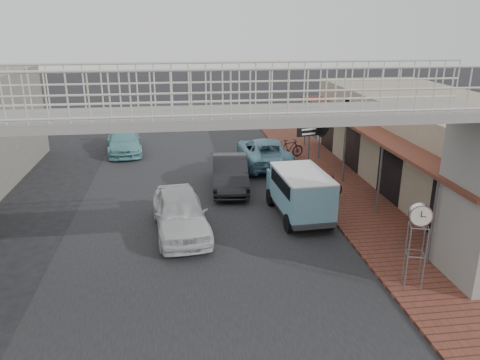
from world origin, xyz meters
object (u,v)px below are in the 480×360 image
object	(u,v)px
angkot_far	(124,141)
motorcycle_near	(321,185)
angkot_van	(300,188)
dark_sedan	(230,173)
white_hatchback	(180,213)
street_clock	(420,219)
arrow_sign	(325,125)
motorcycle_far	(289,149)
angkot_curb	(264,152)

from	to	relation	value
angkot_far	motorcycle_near	world-z (taller)	angkot_far
angkot_far	angkot_van	distance (m)	13.32
dark_sedan	white_hatchback	bearing A→B (deg)	-112.85
dark_sedan	street_clock	world-z (taller)	street_clock
dark_sedan	street_clock	size ratio (longest dim) A/B	1.76
arrow_sign	motorcycle_near	bearing A→B (deg)	-122.74
street_clock	arrow_sign	size ratio (longest dim) A/B	0.77
motorcycle_far	arrow_sign	size ratio (longest dim) A/B	0.52
motorcycle_far	arrow_sign	xyz separation A→B (m)	(0.69, -3.91, 2.15)
dark_sedan	angkot_van	size ratio (longest dim) A/B	1.12
angkot_far	motorcycle_far	xyz separation A→B (m)	(9.30, -2.73, -0.06)
white_hatchback	motorcycle_near	size ratio (longest dim) A/B	2.52
dark_sedan	motorcycle_near	xyz separation A→B (m)	(3.81, -1.69, -0.16)
angkot_curb	motorcycle_near	world-z (taller)	angkot_curb
angkot_curb	motorcycle_far	world-z (taller)	angkot_curb
angkot_curb	motorcycle_far	xyz separation A→B (m)	(1.61, 0.91, -0.12)
white_hatchback	arrow_sign	world-z (taller)	arrow_sign
white_hatchback	arrow_sign	xyz separation A→B (m)	(6.81, 4.95, 1.98)
white_hatchback	arrow_sign	size ratio (longest dim) A/B	1.39
dark_sedan	angkot_curb	bearing A→B (deg)	61.60
white_hatchback	angkot_van	size ratio (longest dim) A/B	1.14
white_hatchback	motorcycle_far	xyz separation A→B (m)	(6.12, 8.86, -0.17)
angkot_van	motorcycle_near	size ratio (longest dim) A/B	2.20
arrow_sign	street_clock	bearing A→B (deg)	-106.58
angkot_far	angkot_van	bearing A→B (deg)	-61.66
angkot_far	angkot_curb	bearing A→B (deg)	-32.93
arrow_sign	dark_sedan	bearing A→B (deg)	170.75
dark_sedan	motorcycle_near	bearing A→B (deg)	-19.70
motorcycle_near	arrow_sign	bearing A→B (deg)	-3.66
dark_sedan	angkot_curb	world-z (taller)	dark_sedan
dark_sedan	street_clock	xyz separation A→B (m)	(4.21, -9.25, 1.48)
arrow_sign	angkot_far	bearing A→B (deg)	131.51
dark_sedan	motorcycle_far	world-z (taller)	dark_sedan
motorcycle_near	arrow_sign	world-z (taller)	arrow_sign
dark_sedan	angkot_curb	xyz separation A→B (m)	(2.21, 3.44, -0.01)
angkot_van	motorcycle_near	bearing A→B (deg)	49.91
dark_sedan	angkot_far	bearing A→B (deg)	131.99
angkot_curb	arrow_sign	distance (m)	4.29
angkot_curb	motorcycle_far	size ratio (longest dim) A/B	3.08
angkot_van	arrow_sign	size ratio (longest dim) A/B	1.21
angkot_curb	arrow_sign	size ratio (longest dim) A/B	1.60
angkot_van	arrow_sign	world-z (taller)	arrow_sign
angkot_far	motorcycle_near	bearing A→B (deg)	-50.93
motorcycle_near	angkot_curb	bearing A→B (deg)	31.61
motorcycle_far	white_hatchback	bearing A→B (deg)	130.36
motorcycle_near	arrow_sign	size ratio (longest dim) A/B	0.55
angkot_far	white_hatchback	bearing A→B (deg)	-82.24
white_hatchback	street_clock	xyz separation A→B (m)	(6.52, -4.74, 1.43)
motorcycle_far	angkot_far	bearing A→B (deg)	58.60
white_hatchback	angkot_curb	xyz separation A→B (m)	(4.51, 7.95, -0.05)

